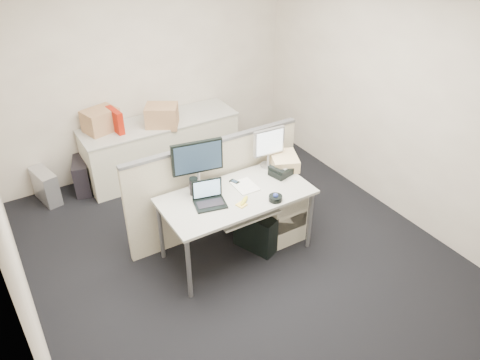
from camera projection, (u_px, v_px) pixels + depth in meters
floor at (237, 251)px, 4.99m from camera, size 4.00×4.50×0.01m
wall_back at (145, 68)px, 5.89m from camera, size 4.00×0.02×2.70m
wall_front at (439, 296)px, 2.64m from camera, size 4.00×0.02×2.70m
wall_left at (0, 205)px, 3.39m from camera, size 0.02×4.50×2.70m
wall_right at (392, 95)px, 5.14m from camera, size 0.02×4.50×2.70m
desk at (236, 200)px, 4.63m from camera, size 1.50×0.75×0.73m
keyboard_tray at (246, 213)px, 4.53m from camera, size 0.62×0.32×0.02m
drawer_pedestal at (277, 208)px, 5.09m from camera, size 0.40×0.55×0.65m
cubicle_partition at (215, 188)px, 5.02m from camera, size 2.00×0.06×1.10m
back_counter at (162, 147)px, 6.19m from camera, size 2.00×0.60×0.72m
monitor_main at (198, 165)px, 4.58m from camera, size 0.54×0.28×0.51m
monitor_small at (269, 148)px, 4.95m from camera, size 0.37×0.20×0.44m
laptop at (210, 195)px, 4.39m from camera, size 0.34×0.28×0.22m
trackball at (276, 198)px, 4.50m from camera, size 0.15×0.15×0.05m
desk_phone at (281, 171)px, 4.90m from camera, size 0.26×0.23×0.07m
paper_stack at (245, 186)px, 4.72m from camera, size 0.22×0.27×0.01m
sticky_pad at (241, 205)px, 4.44m from camera, size 0.10×0.10×0.01m
travel_mug at (194, 187)px, 4.56m from camera, size 0.09×0.09×0.17m
banana at (244, 201)px, 4.48m from camera, size 0.16×0.14×0.04m
cellphone at (235, 182)px, 4.78m from camera, size 0.09×0.12×0.01m
manila_folders at (284, 161)px, 5.02m from camera, size 0.39×0.43×0.13m
keyboard at (239, 210)px, 4.52m from camera, size 0.52×0.29×0.03m
pc_tower_desk at (255, 232)px, 4.93m from camera, size 0.34×0.49×0.43m
pc_tower_spare_dark at (82, 175)px, 5.88m from camera, size 0.30×0.48×0.42m
pc_tower_spare_silver at (46, 186)px, 5.68m from camera, size 0.26×0.46×0.41m
cardboard_box_left at (101, 121)px, 5.70m from camera, size 0.46×0.39×0.30m
cardboard_box_right at (162, 116)px, 5.83m from camera, size 0.49×0.46×0.28m
red_binder at (115, 121)px, 5.69m from camera, size 0.11×0.33×0.30m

